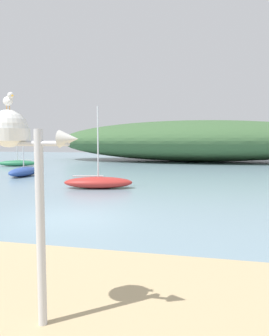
{
  "coord_description": "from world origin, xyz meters",
  "views": [
    {
      "loc": [
        4.73,
        -10.48,
        2.73
      ],
      "look_at": [
        1.16,
        5.04,
        1.37
      ],
      "focal_mm": 34.58,
      "sensor_mm": 36.0,
      "label": 1
    }
  ],
  "objects_px": {
    "sailboat_inner_mooring": "(98,182)",
    "sailboat_near_shore": "(18,163)",
    "sailboat_by_sandbar": "(24,171)",
    "seagull_on_radar": "(8,100)",
    "mast_structure": "(18,147)"
  },
  "relations": [
    {
      "from": "mast_structure",
      "to": "sailboat_near_shore",
      "type": "height_order",
      "value": "sailboat_near_shore"
    },
    {
      "from": "mast_structure",
      "to": "sailboat_near_shore",
      "type": "relative_size",
      "value": 0.65
    },
    {
      "from": "sailboat_near_shore",
      "to": "sailboat_by_sandbar",
      "type": "distance_m",
      "value": 10.5
    },
    {
      "from": "seagull_on_radar",
      "to": "sailboat_by_sandbar",
      "type": "relative_size",
      "value": 0.07
    },
    {
      "from": "seagull_on_radar",
      "to": "sailboat_near_shore",
      "type": "xyz_separation_m",
      "value": [
        -17.3,
        26.88,
        -2.94
      ]
    },
    {
      "from": "mast_structure",
      "to": "seagull_on_radar",
      "type": "distance_m",
      "value": 0.64
    },
    {
      "from": "seagull_on_radar",
      "to": "sailboat_by_sandbar",
      "type": "height_order",
      "value": "sailboat_by_sandbar"
    },
    {
      "from": "seagull_on_radar",
      "to": "sailboat_by_sandbar",
      "type": "xyz_separation_m",
      "value": [
        -11.23,
        18.32,
        -2.91
      ]
    },
    {
      "from": "seagull_on_radar",
      "to": "mast_structure",
      "type": "bearing_deg",
      "value": 4.19
    },
    {
      "from": "mast_structure",
      "to": "sailboat_inner_mooring",
      "type": "bearing_deg",
      "value": 105.06
    },
    {
      "from": "seagull_on_radar",
      "to": "sailboat_near_shore",
      "type": "bearing_deg",
      "value": 122.77
    },
    {
      "from": "seagull_on_radar",
      "to": "sailboat_inner_mooring",
      "type": "height_order",
      "value": "sailboat_inner_mooring"
    },
    {
      "from": "mast_structure",
      "to": "seagull_on_radar",
      "type": "height_order",
      "value": "seagull_on_radar"
    },
    {
      "from": "sailboat_inner_mooring",
      "to": "sailboat_near_shore",
      "type": "height_order",
      "value": "sailboat_inner_mooring"
    },
    {
      "from": "sailboat_near_shore",
      "to": "sailboat_by_sandbar",
      "type": "height_order",
      "value": "sailboat_near_shore"
    }
  ]
}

